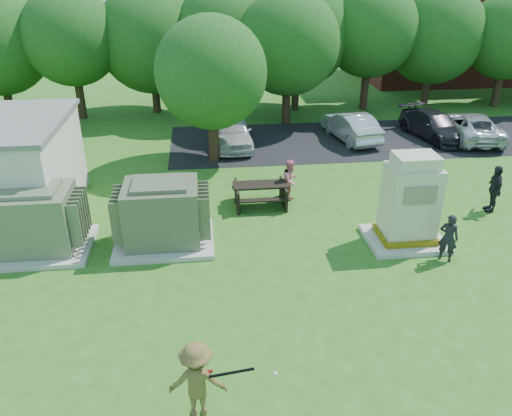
{
  "coord_description": "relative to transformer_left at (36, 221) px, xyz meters",
  "views": [
    {
      "loc": [
        -1.47,
        -9.14,
        7.9
      ],
      "look_at": [
        0.0,
        4.0,
        1.3
      ],
      "focal_mm": 35.0,
      "sensor_mm": 36.0,
      "label": 1
    }
  ],
  "objects": [
    {
      "name": "ground",
      "position": [
        6.5,
        -4.5,
        -0.97
      ],
      "size": [
        120.0,
        120.0,
        0.0
      ],
      "primitive_type": "plane",
      "color": "#2D6619",
      "rests_on": "ground"
    },
    {
      "name": "brick_building",
      "position": [
        24.5,
        22.5,
        3.03
      ],
      "size": [
        15.0,
        8.0,
        8.0
      ],
      "primitive_type": "cube",
      "color": "maroon",
      "rests_on": "ground"
    },
    {
      "name": "parking_strip",
      "position": [
        13.5,
        9.0,
        -0.96
      ],
      "size": [
        20.0,
        6.0,
        0.01
      ],
      "primitive_type": "cube",
      "color": "#232326",
      "rests_on": "ground"
    },
    {
      "name": "transformer_left",
      "position": [
        0.0,
        0.0,
        0.0
      ],
      "size": [
        3.0,
        2.4,
        2.07
      ],
      "color": "beige",
      "rests_on": "ground"
    },
    {
      "name": "transformer_right",
      "position": [
        3.7,
        0.0,
        0.0
      ],
      "size": [
        3.0,
        2.4,
        2.07
      ],
      "color": "beige",
      "rests_on": "ground"
    },
    {
      "name": "generator_cabinet",
      "position": [
        11.13,
        -0.75,
        0.29
      ],
      "size": [
        2.36,
        1.93,
        2.88
      ],
      "color": "beige",
      "rests_on": "ground"
    },
    {
      "name": "picnic_table",
      "position": [
        6.97,
        2.32,
        -0.46
      ],
      "size": [
        1.93,
        1.44,
        0.82
      ],
      "color": "black",
      "rests_on": "ground"
    },
    {
      "name": "batter",
      "position": [
        4.7,
        -6.68,
        -0.12
      ],
      "size": [
        1.15,
        0.71,
        1.71
      ],
      "primitive_type": "imported",
      "rotation": [
        0.0,
        0.0,
        3.07
      ],
      "color": "brown",
      "rests_on": "ground"
    },
    {
      "name": "person_by_generator",
      "position": [
        11.92,
        -1.9,
        -0.23
      ],
      "size": [
        0.64,
        0.61,
        1.48
      ],
      "primitive_type": "imported",
      "rotation": [
        0.0,
        0.0,
        2.49
      ],
      "color": "black",
      "rests_on": "ground"
    },
    {
      "name": "person_at_picnic",
      "position": [
        8.1,
        2.58,
        -0.19
      ],
      "size": [
        0.96,
        0.95,
        1.56
      ],
      "primitive_type": "imported",
      "rotation": [
        0.0,
        0.0,
        0.75
      ],
      "color": "pink",
      "rests_on": "ground"
    },
    {
      "name": "person_walking_right",
      "position": [
        14.93,
        0.99,
        -0.13
      ],
      "size": [
        0.61,
        1.05,
        1.68
      ],
      "primitive_type": "imported",
      "rotation": [
        0.0,
        0.0,
        4.5
      ],
      "color": "black",
      "rests_on": "ground"
    },
    {
      "name": "car_white",
      "position": [
        6.42,
        8.8,
        -0.26
      ],
      "size": [
        1.76,
        4.2,
        1.42
      ],
      "primitive_type": "imported",
      "rotation": [
        0.0,
        0.0,
        0.02
      ],
      "color": "silver",
      "rests_on": "ground"
    },
    {
      "name": "car_silver_a",
      "position": [
        12.2,
        9.07,
        -0.3
      ],
      "size": [
        2.11,
        4.24,
        1.34
      ],
      "primitive_type": "imported",
      "rotation": [
        0.0,
        0.0,
        3.32
      ],
      "color": "silver",
      "rests_on": "ground"
    },
    {
      "name": "car_dark",
      "position": [
        16.34,
        8.87,
        -0.34
      ],
      "size": [
        2.62,
        4.6,
        1.26
      ],
      "primitive_type": "imported",
      "rotation": [
        0.0,
        0.0,
        0.21
      ],
      "color": "black",
      "rests_on": "ground"
    },
    {
      "name": "car_silver_b",
      "position": [
        18.0,
        8.51,
        -0.33
      ],
      "size": [
        2.81,
        4.89,
        1.28
      ],
      "primitive_type": "imported",
      "rotation": [
        0.0,
        0.0,
        2.99
      ],
      "color": "silver",
      "rests_on": "ground"
    },
    {
      "name": "batting_equipment",
      "position": [
        5.39,
        -6.8,
        0.13
      ],
      "size": [
        1.42,
        0.2,
        0.17
      ],
      "color": "black",
      "rests_on": "ground"
    },
    {
      "name": "tree_row",
      "position": [
        8.25,
        14.0,
        3.18
      ],
      "size": [
        41.3,
        13.3,
        7.3
      ],
      "color": "#47301E",
      "rests_on": "ground"
    }
  ]
}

